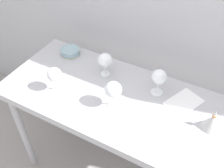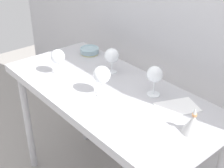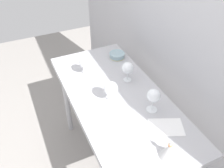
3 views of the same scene
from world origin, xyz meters
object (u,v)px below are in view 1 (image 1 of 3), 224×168
Objects in this scene: tasting_bowl at (70,51)px; decanter_funnel at (212,122)px; tasting_sheet_upper at (184,102)px; wine_glass_near_left at (54,75)px; wine_glass_far_right at (159,77)px; wine_glass_near_center at (113,90)px; wine_glass_far_left at (105,61)px.

tasting_bowl is 1.02× the size of decanter_funnel.
decanter_funnel is at bearing -8.47° from tasting_sheet_upper.
wine_glass_far_right is at bearing 26.42° from wine_glass_near_left.
wine_glass_near_left is 0.92m from decanter_funnel.
wine_glass_near_center reaches higher than decanter_funnel.
wine_glass_near_left reaches higher than decanter_funnel.
wine_glass_far_left is (0.19, 0.28, -0.01)m from wine_glass_near_left.
decanter_funnel is (1.05, -0.18, 0.02)m from tasting_bowl.
wine_glass_near_center is at bearing 8.14° from wine_glass_near_left.
wine_glass_near_center is at bearing -51.18° from wine_glass_far_left.
wine_glass_near_left reaches higher than tasting_sheet_upper.
decanter_funnel is at bearing -17.83° from wine_glass_far_right.
tasting_sheet_upper is at bearing -4.81° from tasting_bowl.
wine_glass_far_left is 0.35m from tasting_bowl.
tasting_bowl is at bearing -161.31° from tasting_sheet_upper.
tasting_bowl is at bearing 112.52° from wine_glass_near_left.
wine_glass_far_left is at bearing 128.82° from wine_glass_near_center.
decanter_funnel reaches higher than tasting_sheet_upper.
wine_glass_far_left is at bearing 170.91° from decanter_funnel.
wine_glass_near_center is 1.27× the size of tasting_bowl.
wine_glass_near_center is at bearing -168.51° from decanter_funnel.
wine_glass_far_right is 0.21m from tasting_sheet_upper.
wine_glass_far_right reaches higher than tasting_bowl.
wine_glass_near_center is (0.37, 0.05, 0.00)m from wine_glass_near_left.
wine_glass_far_right is at bearing -5.91° from tasting_bowl.
tasting_bowl is (-0.14, 0.35, -0.10)m from wine_glass_near_left.
wine_glass_near_left is 0.78m from tasting_sheet_upper.
wine_glass_near_center reaches higher than tasting_bowl.
tasting_sheet_upper is at bearing 31.77° from wine_glass_near_center.
wine_glass_far_left is 0.94× the size of wine_glass_far_right.
wine_glass_near_center reaches higher than wine_glass_far_right.
tasting_bowl is 1.06m from decanter_funnel.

